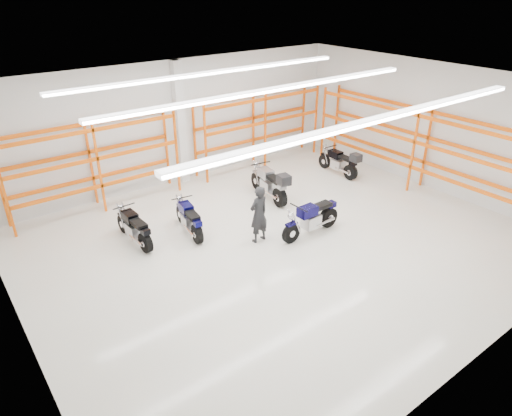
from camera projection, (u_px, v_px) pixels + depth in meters
ground at (280, 242)px, 13.56m from camera, size 14.00×14.00×0.00m
room_shell at (283, 135)px, 12.10m from camera, size 14.02×12.02×4.51m
motorcycle_main at (313, 218)px, 13.79m from camera, size 2.21×0.73×1.08m
motorcycle_back_a at (135, 229)px, 13.29m from camera, size 0.68×2.06×1.01m
motorcycle_back_b at (189, 220)px, 13.80m from camera, size 0.73×2.01×0.99m
motorcycle_back_c at (271, 184)px, 15.87m from camera, size 0.83×2.41×1.24m
motorcycle_back_d at (341, 163)px, 17.90m from camera, size 0.69×2.15×1.10m
standing_man at (259, 214)px, 13.23m from camera, size 0.68×0.48×1.76m
structural_column at (180, 124)px, 16.69m from camera, size 0.32×0.32×4.50m
pallet_racking_back_left at (94, 158)px, 14.82m from camera, size 5.67×0.87×3.00m
pallet_racking_back_right at (259, 122)px, 18.48m from camera, size 5.67×0.87×3.00m
pallet_racking_side at (421, 141)px, 16.23m from camera, size 0.87×9.07×3.00m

